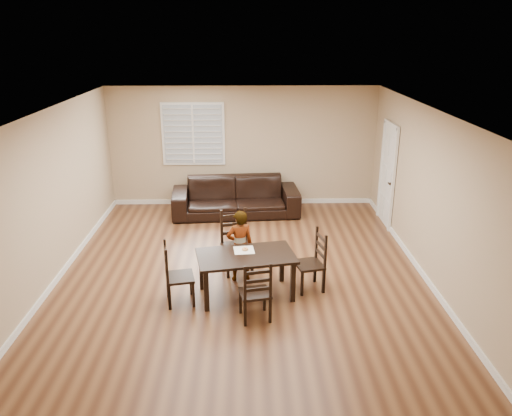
# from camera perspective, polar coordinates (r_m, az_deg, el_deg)

# --- Properties ---
(ground) EXTENTS (7.00, 7.00, 0.00)m
(ground) POSITION_cam_1_polar(r_m,az_deg,el_deg) (8.49, -1.61, -7.23)
(ground) COLOR brown
(ground) RESTS_ON ground
(room) EXTENTS (6.04, 7.04, 2.72)m
(room) POSITION_cam_1_polar(r_m,az_deg,el_deg) (8.01, -1.47, 4.96)
(room) COLOR tan
(room) RESTS_ON ground
(dining_table) EXTENTS (1.57, 1.07, 0.68)m
(dining_table) POSITION_cam_1_polar(r_m,az_deg,el_deg) (7.52, -1.15, -5.98)
(dining_table) COLOR black
(dining_table) RESTS_ON ground
(chair_near) EXTENTS (0.58, 0.55, 1.05)m
(chair_near) POSITION_cam_1_polar(r_m,az_deg,el_deg) (8.40, -2.43, -3.94)
(chair_near) COLOR black
(chair_near) RESTS_ON ground
(chair_far) EXTENTS (0.48, 0.46, 0.91)m
(chair_far) POSITION_cam_1_polar(r_m,az_deg,el_deg) (6.93, 0.08, -10.00)
(chair_far) COLOR black
(chair_far) RESTS_ON ground
(chair_left) EXTENTS (0.48, 0.50, 0.96)m
(chair_left) POSITION_cam_1_polar(r_m,az_deg,el_deg) (7.48, -9.60, -7.73)
(chair_left) COLOR black
(chair_left) RESTS_ON ground
(chair_right) EXTENTS (0.49, 0.51, 0.96)m
(chair_right) POSITION_cam_1_polar(r_m,az_deg,el_deg) (7.85, 6.89, -6.20)
(chair_right) COLOR black
(chair_right) RESTS_ON ground
(child) EXTENTS (0.50, 0.39, 1.19)m
(child) POSITION_cam_1_polar(r_m,az_deg,el_deg) (7.98, -1.86, -4.33)
(child) COLOR gray
(child) RESTS_ON ground
(napkin) EXTENTS (0.34, 0.34, 0.00)m
(napkin) POSITION_cam_1_polar(r_m,az_deg,el_deg) (7.62, -1.39, -4.84)
(napkin) COLOR beige
(napkin) RESTS_ON dining_table
(donut) EXTENTS (0.10, 0.10, 0.04)m
(donut) POSITION_cam_1_polar(r_m,az_deg,el_deg) (7.62, -1.25, -4.68)
(donut) COLOR #D9924E
(donut) RESTS_ON napkin
(sofa) EXTENTS (2.81, 1.27, 0.80)m
(sofa) POSITION_cam_1_polar(r_m,az_deg,el_deg) (10.90, -2.34, 1.28)
(sofa) COLOR black
(sofa) RESTS_ON ground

